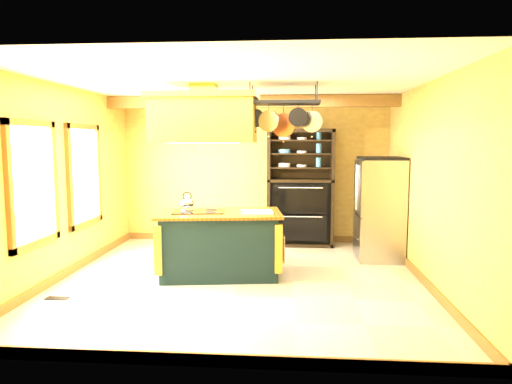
# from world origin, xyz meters

# --- Properties ---
(floor) EXTENTS (5.00, 5.00, 0.00)m
(floor) POSITION_xyz_m (0.00, 0.00, 0.00)
(floor) COLOR beige
(floor) RESTS_ON ground
(ceiling) EXTENTS (5.00, 5.00, 0.00)m
(ceiling) POSITION_xyz_m (0.00, 0.00, 2.70)
(ceiling) COLOR white
(ceiling) RESTS_ON wall_back
(wall_back) EXTENTS (5.00, 0.02, 2.70)m
(wall_back) POSITION_xyz_m (0.00, 2.50, 1.35)
(wall_back) COLOR #E3BE53
(wall_back) RESTS_ON floor
(wall_front) EXTENTS (5.00, 0.02, 2.70)m
(wall_front) POSITION_xyz_m (0.00, -2.50, 1.35)
(wall_front) COLOR #E3BE53
(wall_front) RESTS_ON floor
(wall_left) EXTENTS (0.02, 5.00, 2.70)m
(wall_left) POSITION_xyz_m (-2.50, 0.00, 1.35)
(wall_left) COLOR #E3BE53
(wall_left) RESTS_ON floor
(wall_right) EXTENTS (0.02, 5.00, 2.70)m
(wall_right) POSITION_xyz_m (2.50, 0.00, 1.35)
(wall_right) COLOR #E3BE53
(wall_right) RESTS_ON floor
(ceiling_beam) EXTENTS (5.00, 0.15, 0.20)m
(ceiling_beam) POSITION_xyz_m (0.00, 1.70, 2.59)
(ceiling_beam) COLOR olive
(ceiling_beam) RESTS_ON ceiling
(window_near) EXTENTS (0.06, 1.06, 1.56)m
(window_near) POSITION_xyz_m (-2.47, -0.80, 1.40)
(window_near) COLOR olive
(window_near) RESTS_ON wall_left
(window_far) EXTENTS (0.06, 1.06, 1.56)m
(window_far) POSITION_xyz_m (-2.47, 0.60, 1.40)
(window_far) COLOR olive
(window_far) RESTS_ON wall_left
(kitchen_island) EXTENTS (1.85, 1.19, 1.11)m
(kitchen_island) POSITION_xyz_m (-0.32, 0.17, 0.47)
(kitchen_island) COLOR #13282D
(kitchen_island) RESTS_ON floor
(range_hood) EXTENTS (1.50, 0.85, 0.80)m
(range_hood) POSITION_xyz_m (-0.52, 0.17, 2.26)
(range_hood) COLOR gold
(range_hood) RESTS_ON ceiling
(pot_rack) EXTENTS (1.06, 0.49, 0.73)m
(pot_rack) POSITION_xyz_m (0.59, 0.18, 2.33)
(pot_rack) COLOR black
(pot_rack) RESTS_ON ceiling
(refrigerator) EXTENTS (0.71, 0.83, 1.63)m
(refrigerator) POSITION_xyz_m (2.13, 1.32, 0.79)
(refrigerator) COLOR #999DA2
(refrigerator) RESTS_ON floor
(hutch) EXTENTS (1.21, 0.55, 2.14)m
(hutch) POSITION_xyz_m (0.86, 2.27, 0.84)
(hutch) COLOR black
(hutch) RESTS_ON floor
(floor_register) EXTENTS (0.28, 0.12, 0.01)m
(floor_register) POSITION_xyz_m (-2.16, -0.95, 0.01)
(floor_register) COLOR black
(floor_register) RESTS_ON floor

